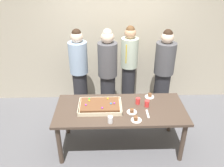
# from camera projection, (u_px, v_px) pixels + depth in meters

# --- Properties ---
(ground_plane) EXTENTS (12.00, 12.00, 0.00)m
(ground_plane) POSITION_uv_depth(u_px,v_px,m) (120.00, 145.00, 3.82)
(ground_plane) COLOR #5B5B60
(interior_back_panel) EXTENTS (8.00, 0.12, 3.00)m
(interior_back_panel) POSITION_uv_depth(u_px,v_px,m) (116.00, 30.00, 4.51)
(interior_back_panel) COLOR #B2A893
(interior_back_panel) RESTS_ON ground_plane
(party_table) EXTENTS (1.96, 0.85, 0.73)m
(party_table) POSITION_uv_depth(u_px,v_px,m) (120.00, 113.00, 3.51)
(party_table) COLOR #47382D
(party_table) RESTS_ON ground_plane
(sheet_cake) EXTENTS (0.65, 0.44, 0.10)m
(sheet_cake) POSITION_uv_depth(u_px,v_px,m) (100.00, 106.00, 3.47)
(sheet_cake) COLOR beige
(sheet_cake) RESTS_ON party_table
(plated_slice_near_left) EXTENTS (0.15, 0.15, 0.06)m
(plated_slice_near_left) POSITION_uv_depth(u_px,v_px,m) (136.00, 119.00, 3.20)
(plated_slice_near_left) COLOR white
(plated_slice_near_left) RESTS_ON party_table
(plated_slice_near_right) EXTENTS (0.15, 0.15, 0.06)m
(plated_slice_near_right) POSITION_uv_depth(u_px,v_px,m) (132.00, 111.00, 3.37)
(plated_slice_near_right) COLOR white
(plated_slice_near_right) RESTS_ON party_table
(plated_slice_far_left) EXTENTS (0.15, 0.15, 0.06)m
(plated_slice_far_left) POSITION_uv_depth(u_px,v_px,m) (150.00, 96.00, 3.75)
(plated_slice_far_left) COLOR white
(plated_slice_far_left) RESTS_ON party_table
(drink_cup_nearest) EXTENTS (0.07, 0.07, 0.10)m
(drink_cup_nearest) POSITION_uv_depth(u_px,v_px,m) (138.00, 101.00, 3.56)
(drink_cup_nearest) COLOR red
(drink_cup_nearest) RESTS_ON party_table
(drink_cup_middle) EXTENTS (0.07, 0.07, 0.10)m
(drink_cup_middle) POSITION_uv_depth(u_px,v_px,m) (147.00, 104.00, 3.50)
(drink_cup_middle) COLOR red
(drink_cup_middle) RESTS_ON party_table
(drink_cup_far_end) EXTENTS (0.07, 0.07, 0.10)m
(drink_cup_far_end) POSITION_uv_depth(u_px,v_px,m) (110.00, 120.00, 3.15)
(drink_cup_far_end) COLOR white
(drink_cup_far_end) RESTS_ON party_table
(cake_server_utensil) EXTENTS (0.03, 0.20, 0.01)m
(cake_server_utensil) POSITION_uv_depth(u_px,v_px,m) (148.00, 114.00, 3.35)
(cake_server_utensil) COLOR silver
(cake_server_utensil) RESTS_ON party_table
(person_serving_front) EXTENTS (0.32, 0.32, 1.69)m
(person_serving_front) POSITION_uv_depth(u_px,v_px,m) (129.00, 67.00, 4.43)
(person_serving_front) COLOR #28282D
(person_serving_front) RESTS_ON ground_plane
(person_green_shirt_behind) EXTENTS (0.37, 0.37, 1.67)m
(person_green_shirt_behind) POSITION_uv_depth(u_px,v_px,m) (163.00, 72.00, 4.29)
(person_green_shirt_behind) COLOR #28282D
(person_green_shirt_behind) RESTS_ON ground_plane
(person_striped_tie_right) EXTENTS (0.33, 0.33, 1.69)m
(person_striped_tie_right) POSITION_uv_depth(u_px,v_px,m) (79.00, 72.00, 4.24)
(person_striped_tie_right) COLOR #28282D
(person_striped_tie_right) RESTS_ON ground_plane
(person_far_right_suit) EXTENTS (0.34, 0.34, 1.73)m
(person_far_right_suit) POSITION_uv_depth(u_px,v_px,m) (108.00, 75.00, 4.09)
(person_far_right_suit) COLOR #28282D
(person_far_right_suit) RESTS_ON ground_plane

